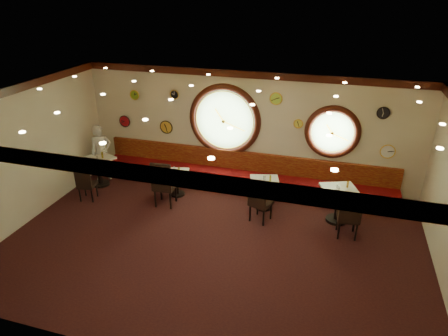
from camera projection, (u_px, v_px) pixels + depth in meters
floor at (212, 245)px, 8.66m from camera, size 9.00×6.00×0.00m
ceiling at (210, 101)px, 7.31m from camera, size 9.00×6.00×0.02m
wall_back at (246, 131)px, 10.59m from camera, size 9.00×0.02×3.20m
wall_front at (142, 275)px, 5.38m from camera, size 9.00×0.02×3.20m
wall_left at (25, 154)px, 9.15m from camera, size 0.02×6.00×3.20m
molding_back at (247, 74)px, 9.91m from camera, size 9.00×0.10×0.18m
molding_front at (133, 172)px, 4.78m from camera, size 9.00×0.10×0.18m
molding_left at (12, 90)px, 8.50m from camera, size 0.10×6.00×0.18m
banquette_base at (243, 186)px, 10.98m from camera, size 8.00×0.55×0.20m
banquette_seat at (243, 178)px, 10.88m from camera, size 8.00×0.55×0.30m
banquette_back at (245, 161)px, 10.90m from camera, size 8.00×0.10×0.55m
porthole_left_glass at (225, 120)px, 10.64m from camera, size 1.66×0.02×1.66m
porthole_left_frame at (225, 120)px, 10.63m from camera, size 1.98×0.18×1.98m
porthole_left_ring at (224, 121)px, 10.60m from camera, size 1.61×0.03×1.61m
porthole_right_glass at (332, 132)px, 9.94m from camera, size 1.10×0.02×1.10m
porthole_right_frame at (332, 132)px, 9.92m from camera, size 1.38×0.18×1.38m
porthole_right_ring at (332, 133)px, 9.90m from camera, size 1.09×0.03×1.09m
wall_clock_0 at (174, 95)px, 10.72m from camera, size 0.24×0.03×0.24m
wall_clock_1 at (388, 151)px, 9.71m from camera, size 0.34×0.03×0.34m
wall_clock_2 at (135, 95)px, 11.07m from camera, size 0.26×0.03×0.26m
wall_clock_3 at (383, 113)px, 9.37m from camera, size 0.28×0.03×0.28m
wall_clock_4 at (166, 127)px, 11.20m from camera, size 0.36×0.03×0.36m
wall_clock_5 at (276, 99)px, 9.97m from camera, size 0.30×0.03×0.30m
wall_clock_6 at (298, 124)px, 10.06m from camera, size 0.22×0.03×0.22m
wall_clock_7 at (125, 121)px, 11.51m from camera, size 0.32×0.03×0.32m
table_a at (99, 168)px, 11.05m from camera, size 0.97×0.97×0.82m
table_b at (177, 181)px, 10.56m from camera, size 0.74×0.74×0.67m
table_c at (264, 191)px, 9.92m from camera, size 0.85×0.85×0.76m
table_d at (339, 201)px, 9.33m from camera, size 1.00×1.00×0.85m
chair_a at (85, 181)px, 10.21m from camera, size 0.48×0.48×0.61m
chair_b at (163, 181)px, 9.88m from camera, size 0.55×0.55×0.76m
chair_c at (259, 198)px, 9.25m from camera, size 0.59×0.59×0.69m
chair_d at (350, 213)px, 8.65m from camera, size 0.52×0.52×0.69m
condiment_a_salt at (95, 154)px, 11.03m from camera, size 0.04×0.04×0.10m
condiment_b_salt at (174, 169)px, 10.53m from camera, size 0.04×0.04×0.11m
condiment_c_salt at (264, 178)px, 9.83m from camera, size 0.03×0.03×0.10m
condiment_d_salt at (337, 186)px, 9.23m from camera, size 0.04×0.04×0.10m
condiment_a_pepper at (97, 157)px, 10.82m from camera, size 0.04×0.04×0.10m
condiment_b_pepper at (175, 171)px, 10.37m from camera, size 0.04×0.04×0.11m
condiment_c_pepper at (265, 178)px, 9.80m from camera, size 0.04×0.04×0.11m
condiment_d_pepper at (339, 188)px, 9.13m from camera, size 0.04×0.04×0.11m
condiment_a_bottle at (102, 155)px, 10.89m from camera, size 0.05×0.05×0.17m
condiment_b_bottle at (179, 170)px, 10.42m from camera, size 0.04×0.04×0.14m
condiment_c_bottle at (270, 178)px, 9.76m from camera, size 0.05×0.05×0.15m
condiment_d_bottle at (348, 184)px, 9.25m from camera, size 0.05×0.05×0.16m
waiter at (101, 153)px, 11.26m from camera, size 0.68×0.70×1.62m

